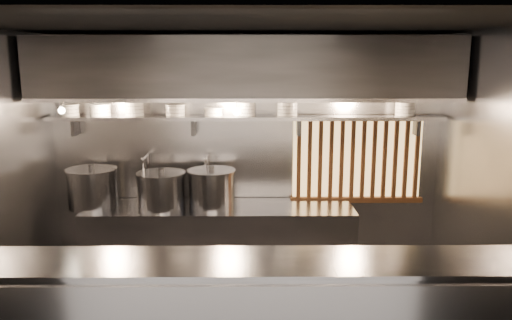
{
  "coord_description": "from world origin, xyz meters",
  "views": [
    {
      "loc": [
        0.07,
        -4.25,
        2.51
      ],
      "look_at": [
        0.11,
        0.55,
        1.55
      ],
      "focal_mm": 35.0,
      "sensor_mm": 36.0,
      "label": 1
    }
  ],
  "objects_px": {
    "pendant_bulb": "(237,111)",
    "stock_pot_mid": "(162,190)",
    "heat_lamp": "(59,105)",
    "stock_pot_left": "(93,188)",
    "stock_pot_right": "(212,188)"
  },
  "relations": [
    {
      "from": "heat_lamp",
      "to": "stock_pot_right",
      "type": "bearing_deg",
      "value": 10.56
    },
    {
      "from": "stock_pot_left",
      "to": "stock_pot_right",
      "type": "height_order",
      "value": "stock_pot_left"
    },
    {
      "from": "pendant_bulb",
      "to": "stock_pot_mid",
      "type": "bearing_deg",
      "value": -172.08
    },
    {
      "from": "stock_pot_mid",
      "to": "pendant_bulb",
      "type": "bearing_deg",
      "value": 7.92
    },
    {
      "from": "heat_lamp",
      "to": "stock_pot_left",
      "type": "distance_m",
      "value": 1.01
    },
    {
      "from": "stock_pot_mid",
      "to": "stock_pot_right",
      "type": "bearing_deg",
      "value": 5.08
    },
    {
      "from": "stock_pot_left",
      "to": "pendant_bulb",
      "type": "bearing_deg",
      "value": 2.18
    },
    {
      "from": "pendant_bulb",
      "to": "stock_pot_mid",
      "type": "relative_size",
      "value": 0.31
    },
    {
      "from": "heat_lamp",
      "to": "stock_pot_mid",
      "type": "xyz_separation_m",
      "value": [
        0.97,
        0.23,
        -0.96
      ]
    },
    {
      "from": "stock_pot_mid",
      "to": "stock_pot_left",
      "type": "bearing_deg",
      "value": 175.99
    },
    {
      "from": "pendant_bulb",
      "to": "stock_pot_right",
      "type": "bearing_deg",
      "value": -166.64
    },
    {
      "from": "pendant_bulb",
      "to": "stock_pot_left",
      "type": "bearing_deg",
      "value": -177.82
    },
    {
      "from": "stock_pot_left",
      "to": "stock_pot_right",
      "type": "bearing_deg",
      "value": -0.24
    },
    {
      "from": "stock_pot_mid",
      "to": "stock_pot_right",
      "type": "xyz_separation_m",
      "value": [
        0.55,
        0.05,
        0.01
      ]
    },
    {
      "from": "stock_pot_mid",
      "to": "stock_pot_right",
      "type": "distance_m",
      "value": 0.55
    }
  ]
}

